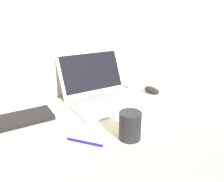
% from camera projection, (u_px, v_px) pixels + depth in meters
% --- Properties ---
extents(wall_back, '(7.00, 0.04, 2.50)m').
position_uv_depth(wall_back, '(94.00, 4.00, 1.15)').
color(wall_back, beige).
rests_on(wall_back, ground_plane).
extents(desk, '(1.44, 0.58, 0.78)m').
position_uv_depth(desk, '(126.00, 172.00, 1.19)').
color(desk, beige).
rests_on(desk, ground_plane).
extents(laptop, '(0.36, 0.37, 0.23)m').
position_uv_depth(laptop, '(102.00, 91.00, 1.12)').
color(laptop, silver).
rests_on(laptop, desk).
extents(drink_cup, '(0.08, 0.08, 0.10)m').
position_uv_depth(drink_cup, '(130.00, 125.00, 0.79)').
color(drink_cup, '#232326').
rests_on(drink_cup, desk).
extents(computer_mouse, '(0.06, 0.11, 0.04)m').
position_uv_depth(computer_mouse, '(152.00, 91.00, 1.22)').
color(computer_mouse, white).
rests_on(computer_mouse, desk).
extents(external_keyboard, '(0.42, 0.13, 0.02)m').
position_uv_depth(external_keyboard, '(0.00, 124.00, 0.89)').
color(external_keyboard, black).
rests_on(external_keyboard, desk).
extents(usb_stick, '(0.02, 0.06, 0.01)m').
position_uv_depth(usb_stick, '(127.00, 86.00, 1.33)').
color(usb_stick, '#99999E').
rests_on(usb_stick, desk).
extents(pen, '(0.10, 0.11, 0.01)m').
position_uv_depth(pen, '(85.00, 142.00, 0.77)').
color(pen, '#191999').
rests_on(pen, desk).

